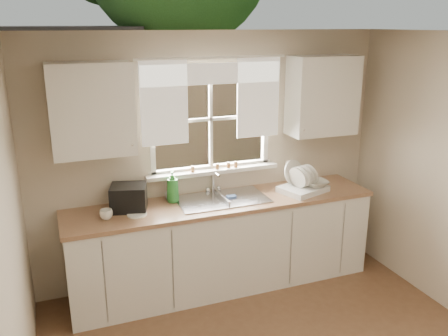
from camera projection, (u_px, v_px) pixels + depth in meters
name	position (u px, v px, depth m)	size (l,w,h in m)	color
room_walls	(323.00, 245.00, 2.94)	(3.62, 4.02, 2.50)	beige
ceiling	(330.00, 34.00, 2.63)	(3.60, 4.00, 0.02)	silver
window	(211.00, 136.00, 4.71)	(1.38, 0.16, 1.06)	white
curtains	(213.00, 91.00, 4.54)	(1.50, 0.03, 0.81)	white
base_cabinets	(223.00, 245.00, 4.73)	(3.00, 0.62, 0.87)	white
countertop	(223.00, 203.00, 4.60)	(3.04, 0.65, 0.04)	#956C4A
upper_cabinet_left	(92.00, 110.00, 4.06)	(0.70, 0.33, 0.80)	white
upper_cabinet_right	(323.00, 96.00, 4.84)	(0.70, 0.33, 0.80)	white
wall_outlet	(289.00, 166.00, 5.12)	(0.08, 0.01, 0.12)	beige
sill_jars	(219.00, 166.00, 4.77)	(0.50, 0.04, 0.06)	brown
sink	(222.00, 206.00, 4.64)	(0.88, 0.52, 0.40)	#B7B7BC
dish_rack	(303.00, 185.00, 4.82)	(0.53, 0.46, 0.31)	silver
bowl	(316.00, 183.00, 4.82)	(0.24, 0.24, 0.06)	silver
soap_bottle_a	(173.00, 186.00, 4.52)	(0.12, 0.12, 0.32)	#2A8331
soap_bottle_b	(131.00, 198.00, 4.42)	(0.08, 0.08, 0.17)	#2E3FAC
soap_bottle_c	(172.00, 192.00, 4.58)	(0.13, 0.13, 0.16)	#BFB69D
saucer	(137.00, 215.00, 4.24)	(0.18, 0.18, 0.01)	white
cup	(106.00, 214.00, 4.15)	(0.11, 0.11, 0.09)	silver
black_appliance	(129.00, 197.00, 4.34)	(0.32, 0.28, 0.23)	black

